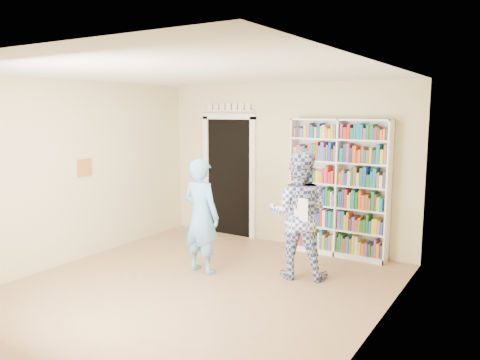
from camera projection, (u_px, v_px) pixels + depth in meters
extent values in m
plane|color=#966A49|center=(195.00, 289.00, 5.96)|extent=(5.00, 5.00, 0.00)
plane|color=white|center=(191.00, 73.00, 5.56)|extent=(5.00, 5.00, 0.00)
plane|color=beige|center=(284.00, 165.00, 7.85)|extent=(4.50, 0.00, 4.50)
plane|color=beige|center=(73.00, 172.00, 6.94)|extent=(0.00, 5.00, 5.00)
plane|color=beige|center=(376.00, 204.00, 4.58)|extent=(0.00, 5.00, 5.00)
cube|color=white|center=(339.00, 188.00, 7.23)|extent=(1.55, 0.29, 2.13)
cube|color=white|center=(339.00, 188.00, 7.23)|extent=(0.02, 0.29, 2.13)
cube|color=black|center=(229.00, 178.00, 8.46)|extent=(0.90, 0.03, 2.10)
cube|color=white|center=(207.00, 176.00, 8.71)|extent=(0.10, 0.06, 2.20)
cube|color=white|center=(253.00, 180.00, 8.19)|extent=(0.10, 0.06, 2.20)
cube|color=white|center=(229.00, 116.00, 8.29)|extent=(1.10, 0.06, 0.10)
cube|color=white|center=(228.00, 111.00, 8.26)|extent=(1.10, 0.08, 0.02)
cube|color=brown|center=(84.00, 167.00, 7.09)|extent=(0.03, 0.25, 0.25)
imported|color=#61A3D9|center=(201.00, 216.00, 6.49)|extent=(0.62, 0.43, 1.61)
imported|color=navy|center=(298.00, 215.00, 6.30)|extent=(1.00, 0.88, 1.73)
cube|color=white|center=(301.00, 209.00, 5.99)|extent=(0.21, 0.04, 0.30)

